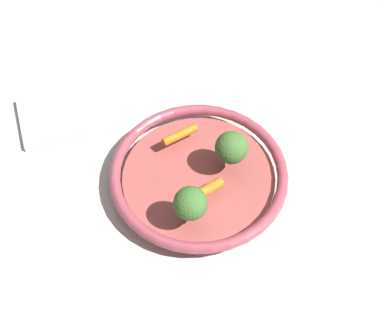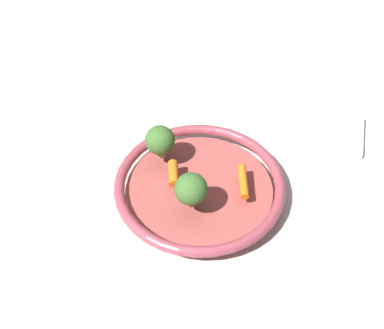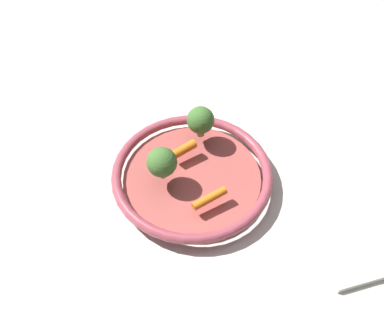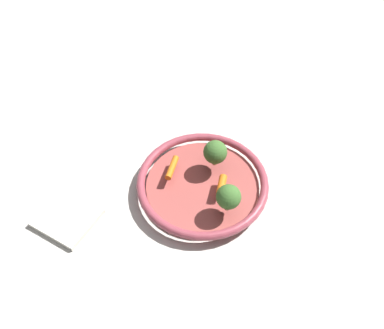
% 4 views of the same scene
% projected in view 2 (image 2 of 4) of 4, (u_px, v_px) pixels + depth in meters
% --- Properties ---
extents(ground_plane, '(2.25, 2.25, 0.00)m').
position_uv_depth(ground_plane, '(199.00, 195.00, 0.97)').
color(ground_plane, beige).
extents(serving_bowl, '(0.32, 0.32, 0.04)m').
position_uv_depth(serving_bowl, '(200.00, 187.00, 0.96)').
color(serving_bowl, '#A84C47').
rests_on(serving_bowl, ground_plane).
extents(baby_carrot_center, '(0.07, 0.03, 0.02)m').
position_uv_depth(baby_carrot_center, '(243.00, 182.00, 0.93)').
color(baby_carrot_center, orange).
rests_on(baby_carrot_center, serving_bowl).
extents(baby_carrot_back, '(0.05, 0.02, 0.02)m').
position_uv_depth(baby_carrot_back, '(173.00, 173.00, 0.94)').
color(baby_carrot_back, orange).
rests_on(baby_carrot_back, serving_bowl).
extents(broccoli_floret_mid, '(0.06, 0.06, 0.07)m').
position_uv_depth(broccoli_floret_mid, '(191.00, 189.00, 0.87)').
color(broccoli_floret_mid, tan).
rests_on(broccoli_floret_mid, serving_bowl).
extents(broccoli_floret_edge, '(0.06, 0.06, 0.07)m').
position_uv_depth(broccoli_floret_edge, '(160.00, 141.00, 0.96)').
color(broccoli_floret_edge, tan).
rests_on(broccoli_floret_edge, serving_bowl).
extents(dish_towel, '(0.16, 0.17, 0.01)m').
position_uv_depth(dish_towel, '(332.00, 132.00, 1.08)').
color(dish_towel, silver).
rests_on(dish_towel, ground_plane).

